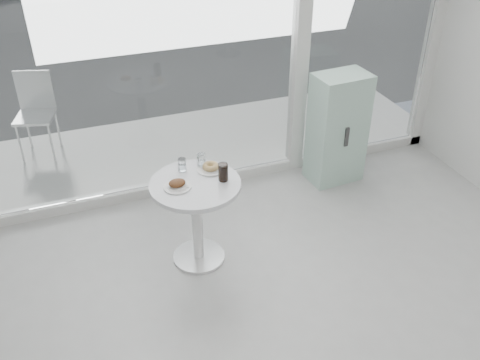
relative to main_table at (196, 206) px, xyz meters
name	(u,v)px	position (x,y,z in m)	size (l,w,h in m)	color
storefront	(218,16)	(0.57, 1.10, 1.16)	(5.00, 0.14, 3.00)	silver
main_table	(196,206)	(0.00, 0.00, 0.00)	(0.72, 0.72, 0.77)	silver
patio_deck	(194,144)	(0.50, 1.90, -0.53)	(5.60, 1.60, 0.05)	silver
mint_cabinet	(337,129)	(1.69, 0.75, 0.02)	(0.55, 0.39, 1.15)	#8DB4A3
patio_chair	(35,108)	(-1.13, 2.31, 0.01)	(0.48, 0.48, 0.90)	silver
plate_fritter	(178,184)	(-0.14, -0.01, 0.25)	(0.22, 0.22, 0.07)	silver
plate_donut	(211,167)	(0.17, 0.14, 0.24)	(0.23, 0.23, 0.05)	silver
water_tumbler_a	(182,165)	(-0.04, 0.21, 0.27)	(0.07, 0.07, 0.11)	white
water_tumbler_b	(201,161)	(0.12, 0.22, 0.27)	(0.07, 0.07, 0.12)	white
cola_glass	(223,172)	(0.22, -0.04, 0.29)	(0.08, 0.08, 0.15)	white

